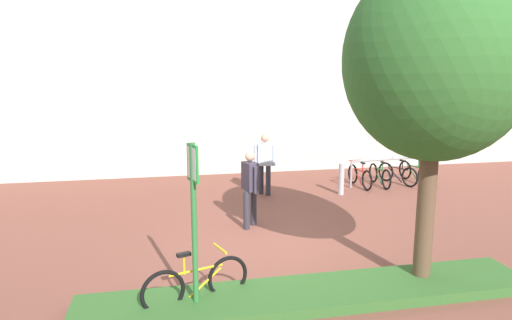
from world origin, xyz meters
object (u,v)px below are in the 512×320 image
object	(u,v)px
bike_rack_cluster	(388,174)
bike_at_sign	(197,283)
person_casual_tan	(265,160)
parking_sign_post	(194,204)
person_suited_dark	(250,184)
tree_sidewalk	(436,61)
bollard_steel	(341,179)

from	to	relation	value
bike_rack_cluster	bike_at_sign	bearing A→B (deg)	-135.16
bike_at_sign	person_casual_tan	bearing A→B (deg)	68.29
parking_sign_post	bike_rack_cluster	distance (m)	9.20
parking_sign_post	bike_at_sign	distance (m)	1.27
person_suited_dark	parking_sign_post	bearing A→B (deg)	-112.78
tree_sidewalk	bike_at_sign	bearing A→B (deg)	179.49
bike_rack_cluster	person_suited_dark	size ratio (longest dim) A/B	1.54
tree_sidewalk	parking_sign_post	world-z (taller)	tree_sidewalk
parking_sign_post	bollard_steel	size ratio (longest dim) A/B	2.73
bike_rack_cluster	person_suited_dark	xyz separation A→B (m)	(-4.92, -3.03, 0.64)
tree_sidewalk	person_casual_tan	distance (m)	6.63
tree_sidewalk	bike_rack_cluster	bearing A→B (deg)	66.73
parking_sign_post	person_casual_tan	world-z (taller)	parking_sign_post
bike_rack_cluster	person_casual_tan	distance (m)	4.06
bike_at_sign	person_casual_tan	world-z (taller)	person_casual_tan
bike_rack_cluster	person_suited_dark	distance (m)	5.82
parking_sign_post	bike_rack_cluster	size ratio (longest dim) A/B	0.93
parking_sign_post	person_suited_dark	world-z (taller)	parking_sign_post
person_casual_tan	person_suited_dark	distance (m)	2.81
parking_sign_post	bike_at_sign	world-z (taller)	parking_sign_post
bike_at_sign	bollard_steel	distance (m)	7.10
bike_at_sign	person_casual_tan	size ratio (longest dim) A/B	0.94
bike_at_sign	person_suited_dark	world-z (taller)	person_suited_dark
bollard_steel	person_suited_dark	size ratio (longest dim) A/B	0.52
tree_sidewalk	bike_at_sign	xyz separation A→B (m)	(-3.62, 0.03, -3.21)
bollard_steel	bike_at_sign	bearing A→B (deg)	-129.20
parking_sign_post	person_casual_tan	distance (m)	6.60
bike_at_sign	person_suited_dark	bearing A→B (deg)	66.45
parking_sign_post	person_casual_tan	xyz separation A→B (m)	(2.39, 6.12, -0.62)
parking_sign_post	person_casual_tan	size ratio (longest dim) A/B	1.43
bike_rack_cluster	bollard_steel	size ratio (longest dim) A/B	2.94
person_suited_dark	person_casual_tan	bearing A→B (deg)	70.65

